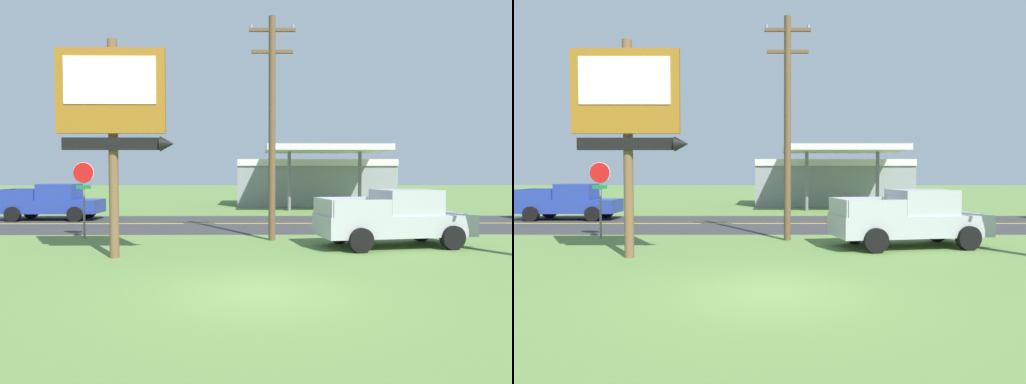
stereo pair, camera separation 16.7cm
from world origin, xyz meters
TOP-DOWN VIEW (x-y plane):
  - ground_plane at (0.00, 0.00)m, footprint 180.00×180.00m
  - road_asphalt at (0.00, 13.00)m, footprint 140.00×8.00m
  - road_centre_line at (0.00, 13.00)m, footprint 126.00×0.20m
  - motel_sign at (-4.22, 3.84)m, footprint 3.41×0.54m
  - stop_sign at (-6.62, 7.90)m, footprint 0.80×0.08m
  - utility_pole at (0.59, 7.46)m, footprint 1.73×0.26m
  - gas_station at (4.82, 26.67)m, footprint 12.00×11.50m
  - pickup_silver_parked_on_lawn at (4.77, 5.96)m, footprint 5.46×2.89m
  - pickup_blue_on_road at (-10.89, 15.00)m, footprint 5.20×2.24m

SIDE VIEW (x-z plane):
  - ground_plane at x=0.00m, z-range 0.00..0.00m
  - road_asphalt at x=0.00m, z-range 0.00..0.02m
  - road_centre_line at x=0.00m, z-range 0.02..0.03m
  - pickup_silver_parked_on_lawn at x=4.77m, z-range -0.02..1.94m
  - pickup_blue_on_road at x=-10.89m, z-range -0.02..1.94m
  - gas_station at x=4.82m, z-range -0.26..4.14m
  - stop_sign at x=-6.62m, z-range 0.55..3.50m
  - motel_sign at x=-4.22m, z-range 1.14..7.59m
  - utility_pole at x=0.59m, z-range 0.27..8.61m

